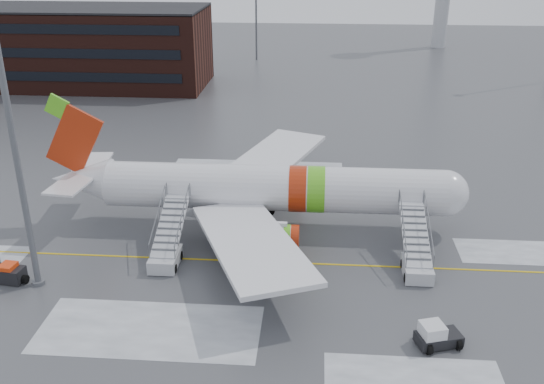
# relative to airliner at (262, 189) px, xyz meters

# --- Properties ---
(ground) EXTENTS (260.00, 260.00, 0.00)m
(ground) POSITION_rel_airliner_xyz_m (0.20, -5.20, -3.42)
(ground) COLOR #494C4F
(ground) RESTS_ON ground
(airliner) EXTENTS (35.03, 32.97, 11.18)m
(airliner) POSITION_rel_airliner_xyz_m (0.00, 0.00, 0.00)
(airliner) COLOR white
(airliner) RESTS_ON ground
(airstair_fwd) EXTENTS (2.05, 7.70, 3.48)m
(airstair_fwd) POSITION_rel_airliner_xyz_m (11.94, -6.54, -2.35)
(airstair_fwd) COLOR silver
(airstair_fwd) RESTS_ON ground
(airstair_aft) EXTENTS (2.05, 7.70, 3.48)m
(airstair_aft) POSITION_rel_airliner_xyz_m (-6.65, -6.54, -2.35)
(airstair_aft) COLOR #B3B6BB
(airstair_aft) RESTS_ON ground
(pushback_tug) EXTENTS (2.98, 2.57, 1.53)m
(pushback_tug) POSITION_rel_airliner_xyz_m (11.92, -15.42, -2.74)
(pushback_tug) COLOR black
(pushback_tug) RESTS_ON ground
(baggage_tractor) EXTENTS (2.79, 1.50, 1.41)m
(baggage_tractor) POSITION_rel_airliner_xyz_m (-17.24, -10.36, -2.82)
(baggage_tractor) COLOR black
(baggage_tractor) RESTS_ON ground
(light_mast_near) EXTENTS (1.20, 1.20, 27.66)m
(light_mast_near) POSITION_rel_airliner_xyz_m (-15.07, -10.55, 10.81)
(light_mast_near) COLOR #595B60
(light_mast_near) RESTS_ON ground
(terminal_building) EXTENTS (62.00, 16.11, 12.30)m
(terminal_building) POSITION_rel_airliner_xyz_m (-44.80, 49.78, 2.78)
(terminal_building) COLOR #3F1E16
(terminal_building) RESTS_ON ground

